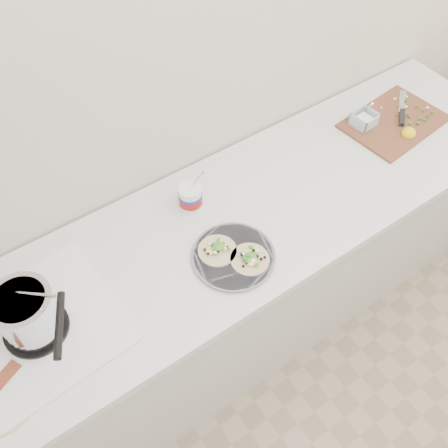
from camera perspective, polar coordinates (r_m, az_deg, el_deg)
counter at (r=2.20m, az=2.48°, el=-5.68°), size 2.44×0.66×0.90m
stove at (r=1.60m, az=-21.21°, el=-10.12°), size 0.52×0.48×0.24m
taco_plate at (r=1.69m, az=1.09°, el=-3.54°), size 0.29×0.29×0.04m
tub at (r=1.80m, az=-3.77°, el=3.30°), size 0.09×0.09×0.20m
cutboard at (r=2.28m, az=18.66°, el=11.27°), size 0.45×0.34×0.07m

